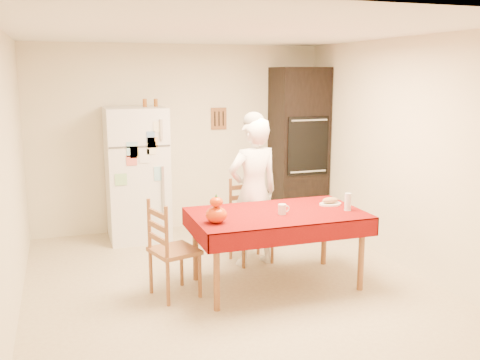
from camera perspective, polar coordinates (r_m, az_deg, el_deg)
name	(u,v)px	position (r m, az deg, el deg)	size (l,w,h in m)	color
floor	(230,284)	(5.56, -1.05, -11.06)	(4.50, 4.50, 0.00)	tan
room_shell	(230,126)	(5.17, -1.12, 5.83)	(4.02, 4.52, 2.51)	beige
refrigerator	(137,174)	(6.96, -10.92, 0.62)	(0.75, 0.74, 1.70)	white
oven_cabinet	(298,147)	(7.60, 6.26, 3.56)	(0.70, 0.62, 2.20)	black
dining_table	(277,219)	(5.34, 3.95, -4.17)	(1.70, 1.00, 0.76)	brown
chair_far	(249,217)	(6.11, 0.94, -3.96)	(0.47, 0.45, 0.95)	brown
chair_left	(168,246)	(5.14, -7.65, -7.02)	(0.50, 0.52, 0.95)	brown
seated_woman	(253,192)	(5.89, 1.44, -1.34)	(0.60, 0.40, 1.65)	white
coffee_mug	(282,209)	(5.24, 4.51, -3.13)	(0.08, 0.08, 0.10)	white
pumpkin_lower	(216,215)	(4.93, -2.54, -3.73)	(0.20, 0.20, 0.15)	#E53B05
pumpkin_upper	(216,202)	(4.90, -2.55, -2.36)	(0.12, 0.12, 0.09)	#E36005
wine_glass	(348,202)	(5.47, 11.43, -2.29)	(0.07, 0.07, 0.18)	silver
bread_plate	(330,204)	(5.68, 9.61, -2.54)	(0.24, 0.24, 0.02)	white
bread_loaf	(330,200)	(5.67, 9.62, -2.14)	(0.18, 0.10, 0.06)	#AB8254
spice_jar_left	(145,103)	(6.92, -10.13, 8.10)	(0.05, 0.05, 0.10)	#93491A
spice_jar_mid	(145,103)	(6.92, -10.12, 8.10)	(0.05, 0.05, 0.10)	brown
spice_jar_right	(156,103)	(6.94, -8.97, 8.15)	(0.05, 0.05, 0.10)	brown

